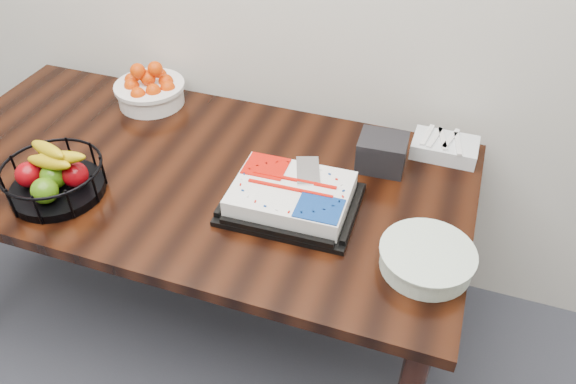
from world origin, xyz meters
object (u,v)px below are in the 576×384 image
(table, at_px, (193,189))
(plate_stack, at_px, (427,259))
(cake_tray, at_px, (291,197))
(napkin_box, at_px, (382,153))
(tangerine_bowl, at_px, (149,86))
(fruit_basket, at_px, (53,176))

(table, height_order, plate_stack, plate_stack)
(cake_tray, relative_size, plate_stack, 1.58)
(cake_tray, relative_size, napkin_box, 2.65)
(plate_stack, relative_size, napkin_box, 1.68)
(cake_tray, distance_m, tangerine_bowl, 0.79)
(table, bearing_deg, cake_tray, -10.27)
(tangerine_bowl, distance_m, napkin_box, 0.91)
(plate_stack, bearing_deg, cake_tray, 164.75)
(table, relative_size, plate_stack, 7.12)
(tangerine_bowl, xyz_separation_m, fruit_basket, (-0.00, -0.56, -0.01))
(fruit_basket, height_order, plate_stack, fruit_basket)
(napkin_box, bearing_deg, tangerine_bowl, 173.40)
(cake_tray, bearing_deg, tangerine_bowl, 150.75)
(tangerine_bowl, bearing_deg, plate_stack, -24.35)
(tangerine_bowl, height_order, napkin_box, tangerine_bowl)
(tangerine_bowl, bearing_deg, cake_tray, -29.25)
(plate_stack, bearing_deg, tangerine_bowl, 155.65)
(napkin_box, bearing_deg, plate_stack, -62.68)
(fruit_basket, bearing_deg, table, 37.01)
(cake_tray, xyz_separation_m, napkin_box, (0.21, 0.28, 0.02))
(table, distance_m, fruit_basket, 0.43)
(tangerine_bowl, relative_size, fruit_basket, 0.87)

